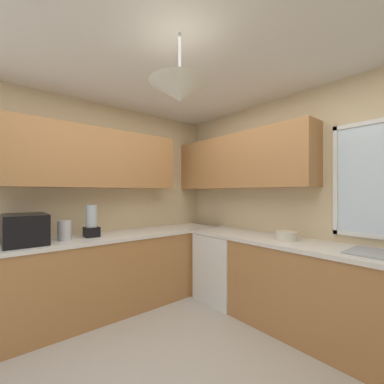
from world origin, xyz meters
name	(u,v)px	position (x,y,z in m)	size (l,w,h in m)	color
room_shell	(198,158)	(-0.34, 0.47, 1.72)	(3.67, 3.49, 2.59)	beige
counter_run_left	(104,274)	(-1.47, 0.00, 0.45)	(0.65, 3.10, 0.89)	#AD7542
counter_run_back	(302,287)	(0.21, 1.37, 0.45)	(2.76, 0.65, 0.89)	#AD7542
dishwasher	(225,267)	(-0.81, 1.34, 0.42)	(0.60, 0.60, 0.85)	white
microwave	(25,229)	(-1.47, -0.77, 1.04)	(0.48, 0.36, 0.29)	black
kettle	(65,230)	(-1.45, -0.42, 1.00)	(0.14, 0.14, 0.21)	#B7B7BC
bowl	(287,236)	(0.05, 1.37, 0.94)	(0.23, 0.23, 0.09)	beige
blender_appliance	(92,222)	(-1.47, -0.14, 1.05)	(0.15, 0.15, 0.36)	black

